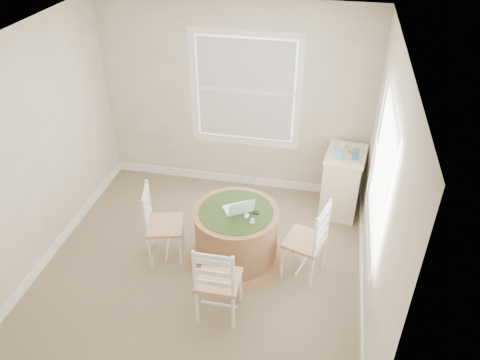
% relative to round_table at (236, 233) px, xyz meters
% --- Properties ---
extents(room, '(3.64, 3.64, 2.64)m').
position_rel_round_table_xyz_m(room, '(-0.19, -0.08, 0.92)').
color(room, '#837453').
rests_on(room, ground).
extents(round_table, '(1.14, 1.14, 0.69)m').
position_rel_round_table_xyz_m(round_table, '(0.00, 0.00, 0.00)').
color(round_table, '#9F6F47').
rests_on(round_table, ground).
extents(chair_left, '(0.49, 0.51, 0.95)m').
position_rel_round_table_xyz_m(chair_left, '(-0.80, -0.15, 0.10)').
color(chair_left, white).
rests_on(chair_left, ground).
extents(chair_near, '(0.42, 0.40, 0.95)m').
position_rel_round_table_xyz_m(chair_near, '(0.00, -0.84, 0.10)').
color(chair_near, white).
rests_on(chair_near, ground).
extents(chair_right, '(0.51, 0.52, 0.95)m').
position_rel_round_table_xyz_m(chair_right, '(0.78, -0.09, 0.10)').
color(chair_right, white).
rests_on(chair_right, ground).
extents(laptop, '(0.39, 0.38, 0.21)m').
position_rel_round_table_xyz_m(laptop, '(0.03, 0.02, 0.34)').
color(laptop, white).
rests_on(laptop, round_table).
extents(mouse, '(0.06, 0.09, 0.03)m').
position_rel_round_table_xyz_m(mouse, '(0.13, -0.06, 0.32)').
color(mouse, white).
rests_on(mouse, round_table).
extents(phone, '(0.05, 0.09, 0.02)m').
position_rel_round_table_xyz_m(phone, '(0.21, -0.13, 0.31)').
color(phone, '#B7BABF').
rests_on(phone, round_table).
extents(keys, '(0.06, 0.05, 0.02)m').
position_rel_round_table_xyz_m(keys, '(0.22, 0.01, 0.31)').
color(keys, black).
rests_on(keys, round_table).
extents(corner_chest, '(0.57, 0.70, 0.87)m').
position_rel_round_table_xyz_m(corner_chest, '(1.15, 1.20, 0.06)').
color(corner_chest, '#FAE6BB').
rests_on(corner_chest, ground).
extents(tissue_box, '(0.13, 0.13, 0.10)m').
position_rel_round_table_xyz_m(tissue_box, '(1.05, 1.08, 0.54)').
color(tissue_box, '#5CA0D3').
rests_on(tissue_box, corner_chest).
extents(box_yellow, '(0.16, 0.12, 0.06)m').
position_rel_round_table_xyz_m(box_yellow, '(1.25, 1.24, 0.52)').
color(box_yellow, gold).
rests_on(box_yellow, corner_chest).
extents(box_blue, '(0.09, 0.09, 0.12)m').
position_rel_round_table_xyz_m(box_blue, '(1.27, 1.08, 0.55)').
color(box_blue, '#34679D').
rests_on(box_blue, corner_chest).
extents(cup_cream, '(0.07, 0.07, 0.09)m').
position_rel_round_table_xyz_m(cup_cream, '(1.10, 1.34, 0.54)').
color(cup_cream, beige).
rests_on(cup_cream, corner_chest).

